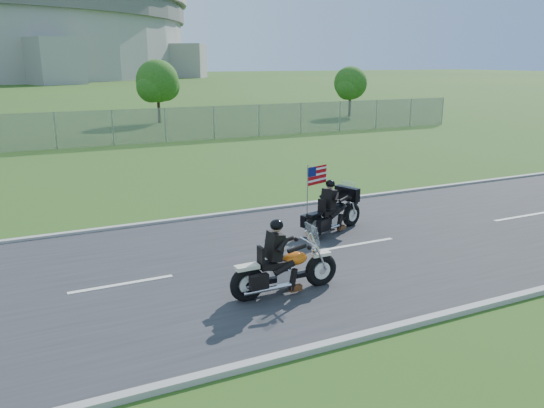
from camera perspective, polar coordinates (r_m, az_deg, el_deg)
name	(u,v)px	position (r m, az deg, el deg)	size (l,w,h in m)	color
ground	(211,271)	(12.33, -6.60, -7.16)	(420.00, 420.00, 0.00)	#284917
road	(211,270)	(12.32, -6.61, -7.07)	(120.00, 8.00, 0.04)	#28282B
curb_north	(167,222)	(16.00, -11.26, -1.88)	(120.00, 0.18, 0.12)	#9E9B93
curb_south	(291,355)	(8.95, 2.05, -15.90)	(120.00, 0.18, 0.12)	#9E9B93
tree_fence_near	(158,83)	(42.03, -12.18, 12.57)	(3.52, 3.28, 4.75)	#382316
tree_fence_far	(351,85)	(46.58, 8.45, 12.56)	(3.08, 2.87, 4.20)	#382316
motorcycle_lead	(283,271)	(10.90, 1.25, -7.17)	(2.44, 0.59, 1.64)	black
motorcycle_follow	(334,215)	(14.79, 6.63, -1.13)	(2.24, 1.13, 1.93)	black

